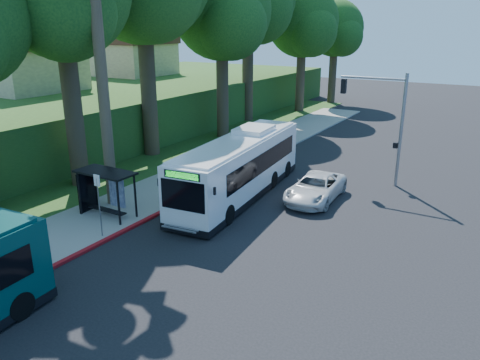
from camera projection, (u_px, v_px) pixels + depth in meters
The scene contains 14 objects.
ground at pixel (252, 225), 23.79m from camera, with size 140.00×140.00×0.00m, color black.
sidewalk at pixel (143, 198), 27.30m from camera, with size 4.50×70.00×0.12m, color gray.
red_curb at pixel (124, 231), 22.92m from camera, with size 0.25×30.00×0.13m, color maroon.
grass_verge at pixel (130, 164), 34.15m from camera, with size 8.00×70.00×0.06m, color #234719.
bus_shelter at pixel (105, 184), 24.39m from camera, with size 3.20×1.51×2.55m.
stop_sign_pole at pixel (98, 197), 21.66m from camera, with size 0.35×0.06×3.17m.
traffic_signal_pole at pixel (386, 115), 28.74m from camera, with size 4.10×0.30×7.00m.
hillside_backdrop at pixel (101, 99), 48.08m from camera, with size 24.00×60.00×8.80m.
tree_2 at pixel (223, 15), 39.31m from camera, with size 8.82×8.40×15.12m.
tree_3 at pixel (249, 1), 46.33m from camera, with size 10.08×9.60×17.28m.
tree_4 at pixel (303, 25), 52.38m from camera, with size 8.40×8.00×14.14m.
tree_5 at pixel (336, 31), 58.68m from camera, with size 7.35×7.00×12.86m.
white_bus at pixel (241, 166), 27.39m from camera, with size 3.94×12.85×3.77m.
pickup at pixel (316, 188), 27.01m from camera, with size 2.43×5.28×1.47m, color silver.
Camera 1 is at (10.60, -19.14, 9.64)m, focal length 35.00 mm.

